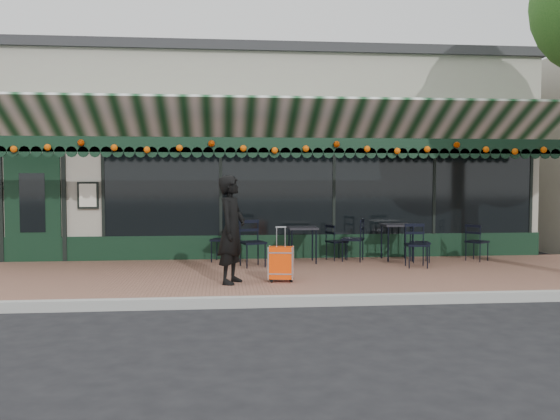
{
  "coord_description": "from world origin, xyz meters",
  "views": [
    {
      "loc": [
        -0.97,
        -8.46,
        1.83
      ],
      "look_at": [
        0.01,
        1.6,
        1.3
      ],
      "focal_mm": 38.0,
      "sensor_mm": 36.0,
      "label": 1
    }
  ],
  "objects": [
    {
      "name": "woman",
      "position": [
        -0.82,
        1.05,
        1.02
      ],
      "size": [
        0.62,
        0.74,
        1.74
      ],
      "primitive_type": "imported",
      "rotation": [
        0.0,
        0.0,
        1.19
      ],
      "color": "black",
      "rests_on": "sidewalk"
    },
    {
      "name": "suitcase",
      "position": [
        -0.02,
        1.12,
        0.45
      ],
      "size": [
        0.43,
        0.29,
        0.9
      ],
      "rotation": [
        0.0,
        0.0,
        -0.19
      ],
      "color": "#FF4208",
      "rests_on": "sidewalk"
    },
    {
      "name": "cafe_table_a",
      "position": [
        2.64,
        3.48,
        0.83
      ],
      "size": [
        0.61,
        0.61,
        0.75
      ],
      "color": "black",
      "rests_on": "sidewalk"
    },
    {
      "name": "sidewalk",
      "position": [
        0.0,
        2.0,
        0.07
      ],
      "size": [
        18.0,
        4.0,
        0.15
      ],
      "primitive_type": "cube",
      "color": "brown",
      "rests_on": "ground"
    },
    {
      "name": "chair_a_left",
      "position": [
        1.69,
        3.41,
        0.59
      ],
      "size": [
        0.57,
        0.57,
        0.88
      ],
      "primitive_type": null,
      "rotation": [
        0.0,
        0.0,
        -1.95
      ],
      "color": "black",
      "rests_on": "sidewalk"
    },
    {
      "name": "chair_a_extra",
      "position": [
        4.24,
        3.2,
        0.54
      ],
      "size": [
        0.54,
        0.54,
        0.77
      ],
      "primitive_type": null,
      "rotation": [
        0.0,
        0.0,
        2.21
      ],
      "color": "black",
      "rests_on": "sidewalk"
    },
    {
      "name": "curb",
      "position": [
        0.0,
        -0.08,
        0.07
      ],
      "size": [
        18.0,
        0.16,
        0.15
      ],
      "primitive_type": "cube",
      "color": "#9E9E99",
      "rests_on": "ground"
    },
    {
      "name": "chair_b_right",
      "position": [
        1.39,
        3.59,
        0.53
      ],
      "size": [
        0.49,
        0.49,
        0.75
      ],
      "primitive_type": null,
      "rotation": [
        0.0,
        0.0,
        1.95
      ],
      "color": "black",
      "rests_on": "sidewalk"
    },
    {
      "name": "chair_b_left",
      "position": [
        -0.97,
        3.61,
        0.58
      ],
      "size": [
        0.54,
        0.54,
        0.87
      ],
      "primitive_type": null,
      "rotation": [
        0.0,
        0.0,
        -1.87
      ],
      "color": "black",
      "rests_on": "sidewalk"
    },
    {
      "name": "chair_a_front",
      "position": [
        2.71,
        2.45,
        0.57
      ],
      "size": [
        0.46,
        0.46,
        0.84
      ],
      "primitive_type": null,
      "rotation": [
        0.0,
        0.0,
        -0.1
      ],
      "color": "black",
      "rests_on": "sidewalk"
    },
    {
      "name": "chair_a_right",
      "position": [
        3.02,
        3.14,
        0.53
      ],
      "size": [
        0.43,
        0.43,
        0.77
      ],
      "primitive_type": null,
      "rotation": [
        0.0,
        0.0,
        1.43
      ],
      "color": "black",
      "rests_on": "sidewalk"
    },
    {
      "name": "ground",
      "position": [
        0.0,
        0.0,
        0.0
      ],
      "size": [
        80.0,
        80.0,
        0.0
      ],
      "primitive_type": "plane",
      "color": "black",
      "rests_on": "ground"
    },
    {
      "name": "restaurant_building",
      "position": [
        0.0,
        7.84,
        2.27
      ],
      "size": [
        12.0,
        9.6,
        4.5
      ],
      "color": "#9E9589",
      "rests_on": "ground"
    },
    {
      "name": "chair_b_front",
      "position": [
        -0.39,
        2.83,
        0.6
      ],
      "size": [
        0.57,
        0.57,
        0.91
      ],
      "primitive_type": null,
      "rotation": [
        0.0,
        0.0,
        0.32
      ],
      "color": "black",
      "rests_on": "sidewalk"
    },
    {
      "name": "cafe_table_b",
      "position": [
        0.63,
        3.31,
        0.79
      ],
      "size": [
        0.58,
        0.58,
        0.72
      ],
      "color": "black",
      "rests_on": "sidewalk"
    }
  ]
}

